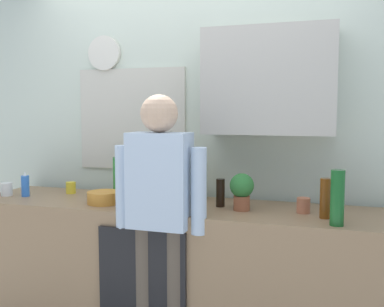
{
  "coord_description": "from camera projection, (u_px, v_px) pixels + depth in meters",
  "views": [
    {
      "loc": [
        0.96,
        -2.36,
        1.5
      ],
      "look_at": [
        0.12,
        0.25,
        1.24
      ],
      "focal_mm": 41.05,
      "sensor_mm": 36.0,
      "label": 1
    }
  ],
  "objects": [
    {
      "name": "kitchen_counter",
      "position": [
        177.0,
        271.0,
        2.91
      ],
      "size": [
        2.84,
        0.64,
        0.89
      ],
      "primitive_type": "cube",
      "color": "#937251",
      "rests_on": "ground_plane"
    },
    {
      "name": "dishwasher_panel",
      "position": [
        142.0,
        295.0,
        2.63
      ],
      "size": [
        0.56,
        0.02,
        0.8
      ],
      "primitive_type": "cube",
      "color": "black",
      "rests_on": "ground_plane"
    },
    {
      "name": "back_wall_assembly",
      "position": [
        204.0,
        132.0,
        3.19
      ],
      "size": [
        4.44,
        0.42,
        2.6
      ],
      "color": "silver",
      "rests_on": "ground_plane"
    },
    {
      "name": "coffee_maker",
      "position": [
        161.0,
        182.0,
        2.86
      ],
      "size": [
        0.2,
        0.2,
        0.33
      ],
      "color": "black",
      "rests_on": "kitchen_counter"
    },
    {
      "name": "bottle_dark_sauce",
      "position": [
        220.0,
        193.0,
        2.8
      ],
      "size": [
        0.06,
        0.06,
        0.18
      ],
      "primitive_type": "cylinder",
      "color": "black",
      "rests_on": "kitchen_counter"
    },
    {
      "name": "bottle_amber_beer",
      "position": [
        325.0,
        198.0,
        2.49
      ],
      "size": [
        0.06,
        0.06,
        0.23
      ],
      "primitive_type": "cylinder",
      "color": "brown",
      "rests_on": "kitchen_counter"
    },
    {
      "name": "bottle_clear_soda",
      "position": [
        119.0,
        176.0,
        3.18
      ],
      "size": [
        0.09,
        0.09,
        0.28
      ],
      "primitive_type": "cylinder",
      "color": "#2D8C33",
      "rests_on": "kitchen_counter"
    },
    {
      "name": "bottle_olive_oil",
      "position": [
        203.0,
        181.0,
        3.04
      ],
      "size": [
        0.06,
        0.06,
        0.25
      ],
      "primitive_type": "cylinder",
      "color": "olive",
      "rests_on": "kitchen_counter"
    },
    {
      "name": "bottle_green_wine",
      "position": [
        337.0,
        198.0,
        2.33
      ],
      "size": [
        0.07,
        0.07,
        0.3
      ],
      "primitive_type": "cylinder",
      "color": "#195923",
      "rests_on": "kitchen_counter"
    },
    {
      "name": "cup_white_mug",
      "position": [
        7.0,
        189.0,
        3.17
      ],
      "size": [
        0.08,
        0.08,
        0.09
      ],
      "primitive_type": "cylinder",
      "color": "white",
      "rests_on": "kitchen_counter"
    },
    {
      "name": "cup_terracotta_mug",
      "position": [
        303.0,
        205.0,
        2.63
      ],
      "size": [
        0.08,
        0.08,
        0.09
      ],
      "primitive_type": "cylinder",
      "color": "#B26647",
      "rests_on": "kitchen_counter"
    },
    {
      "name": "cup_yellow_cup",
      "position": [
        71.0,
        188.0,
        3.27
      ],
      "size": [
        0.07,
        0.07,
        0.08
      ],
      "primitive_type": "cylinder",
      "color": "yellow",
      "rests_on": "kitchen_counter"
    },
    {
      "name": "mixing_bowl",
      "position": [
        104.0,
        197.0,
        2.91
      ],
      "size": [
        0.22,
        0.22,
        0.08
      ],
      "primitive_type": "cylinder",
      "color": "orange",
      "rests_on": "kitchen_counter"
    },
    {
      "name": "potted_plant",
      "position": [
        242.0,
        189.0,
        2.7
      ],
      "size": [
        0.15,
        0.15,
        0.23
      ],
      "color": "#9E5638",
      "rests_on": "kitchen_counter"
    },
    {
      "name": "dish_soap",
      "position": [
        25.0,
        186.0,
        3.14
      ],
      "size": [
        0.06,
        0.06,
        0.18
      ],
      "color": "blue",
      "rests_on": "kitchen_counter"
    },
    {
      "name": "person_at_sink",
      "position": [
        160.0,
        206.0,
        2.58
      ],
      "size": [
        0.57,
        0.22,
        1.6
      ],
      "rotation": [
        0.0,
        0.0,
        0.09
      ],
      "color": "brown",
      "rests_on": "ground_plane"
    }
  ]
}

